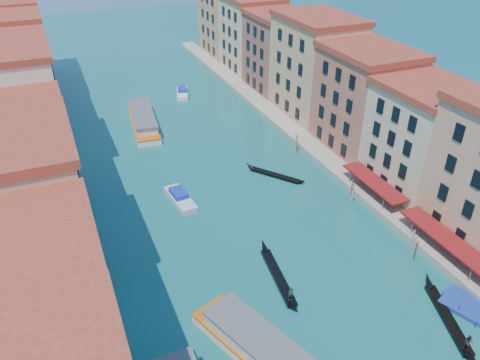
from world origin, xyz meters
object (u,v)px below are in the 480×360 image
at_px(vaporetto_near, 270,357).
at_px(gondola_right, 449,319).
at_px(blue_dock, 470,307).
at_px(gondola_fore, 278,276).
at_px(vaporetto_far, 143,119).

height_order(vaporetto_near, gondola_right, vaporetto_near).
distance_m(gondola_right, blue_dock, 3.76).
height_order(vaporetto_near, blue_dock, vaporetto_near).
height_order(gondola_fore, blue_dock, gondola_fore).
relative_size(vaporetto_near, gondola_fore, 1.49).
distance_m(gondola_fore, gondola_right, 19.78).
xyz_separation_m(gondola_right, blue_dock, (3.70, 0.62, -0.26)).
distance_m(vaporetto_near, vaporetto_far, 62.39).
relative_size(vaporetto_near, vaporetto_far, 0.97).
xyz_separation_m(vaporetto_far, blue_dock, (23.02, -64.49, -1.11)).
xyz_separation_m(vaporetto_near, blue_dock, (24.50, -2.12, -1.06)).
bearing_deg(vaporetto_near, gondola_right, -27.86).
distance_m(gondola_fore, blue_dock, 22.23).
bearing_deg(vaporetto_near, vaporetto_far, 68.27).
relative_size(gondola_fore, blue_dock, 1.90).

